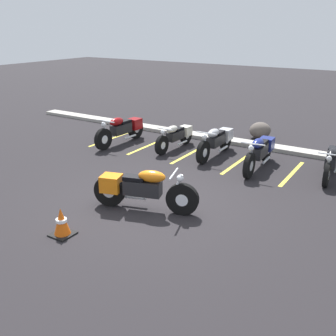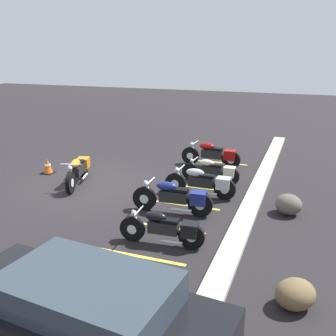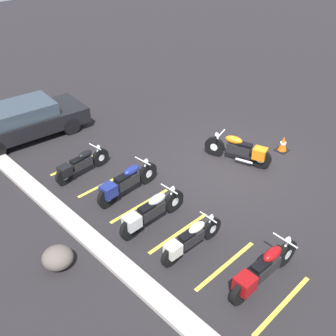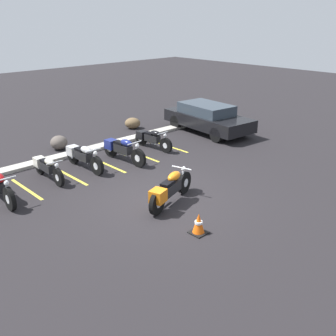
# 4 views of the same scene
# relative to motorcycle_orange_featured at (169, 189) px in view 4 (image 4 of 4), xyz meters

# --- Properties ---
(ground) EXTENTS (60.00, 60.00, 0.00)m
(ground) POSITION_rel_motorcycle_orange_featured_xyz_m (0.04, 0.31, -0.47)
(ground) COLOR black
(motorcycle_orange_featured) EXTENTS (2.21, 0.94, 0.89)m
(motorcycle_orange_featured) POSITION_rel_motorcycle_orange_featured_xyz_m (0.00, 0.00, 0.00)
(motorcycle_orange_featured) COLOR black
(motorcycle_orange_featured) RESTS_ON ground
(parked_bike_1) EXTENTS (0.55, 1.96, 0.77)m
(parked_bike_1) POSITION_rel_motorcycle_orange_featured_xyz_m (-1.60, 4.13, -0.06)
(parked_bike_1) COLOR black
(parked_bike_1) RESTS_ON ground
(parked_bike_2) EXTENTS (0.61, 2.18, 0.86)m
(parked_bike_2) POSITION_rel_motorcycle_orange_featured_xyz_m (-0.23, 4.16, -0.02)
(parked_bike_2) COLOR black
(parked_bike_2) RESTS_ON ground
(parked_bike_3) EXTENTS (0.63, 2.23, 0.88)m
(parked_bike_3) POSITION_rel_motorcycle_orange_featured_xyz_m (1.22, 3.81, -0.01)
(parked_bike_3) COLOR black
(parked_bike_3) RESTS_ON ground
(parked_bike_4) EXTENTS (0.56, 2.00, 0.78)m
(parked_bike_4) POSITION_rel_motorcycle_orange_featured_xyz_m (2.98, 4.17, -0.06)
(parked_bike_4) COLOR black
(parked_bike_4) RESTS_ON ground
(car_black) EXTENTS (2.22, 4.46, 1.29)m
(car_black) POSITION_rel_motorcycle_orange_featured_xyz_m (6.45, 4.21, 0.21)
(car_black) COLOR black
(car_black) RESTS_ON ground
(concrete_curb) EXTENTS (18.00, 0.50, 0.12)m
(concrete_curb) POSITION_rel_motorcycle_orange_featured_xyz_m (0.04, 5.63, -0.41)
(concrete_curb) COLOR #A8A399
(concrete_curb) RESTS_ON ground
(landscape_rock_0) EXTENTS (0.98, 0.99, 0.55)m
(landscape_rock_0) POSITION_rel_motorcycle_orange_featured_xyz_m (0.21, 6.65, -0.20)
(landscape_rock_0) COLOR #564D47
(landscape_rock_0) RESTS_ON ground
(landscape_rock_1) EXTENTS (0.97, 0.96, 0.52)m
(landscape_rock_1) POSITION_rel_motorcycle_orange_featured_xyz_m (4.31, 7.04, -0.22)
(landscape_rock_1) COLOR brown
(landscape_rock_1) RESTS_ON ground
(traffic_cone) EXTENTS (0.40, 0.40, 0.54)m
(traffic_cone) POSITION_rel_motorcycle_orange_featured_xyz_m (-0.58, -1.64, -0.22)
(traffic_cone) COLOR black
(traffic_cone) RESTS_ON ground
(stall_line_1) EXTENTS (0.10, 2.10, 0.00)m
(stall_line_1) POSITION_rel_motorcycle_orange_featured_xyz_m (-2.50, 3.82, -0.47)
(stall_line_1) COLOR gold
(stall_line_1) RESTS_ON ground
(stall_line_2) EXTENTS (0.10, 2.10, 0.00)m
(stall_line_2) POSITION_rel_motorcycle_orange_featured_xyz_m (-0.96, 3.82, -0.47)
(stall_line_2) COLOR gold
(stall_line_2) RESTS_ON ground
(stall_line_3) EXTENTS (0.10, 2.10, 0.00)m
(stall_line_3) POSITION_rel_motorcycle_orange_featured_xyz_m (0.58, 3.82, -0.47)
(stall_line_3) COLOR gold
(stall_line_3) RESTS_ON ground
(stall_line_4) EXTENTS (0.10, 2.10, 0.00)m
(stall_line_4) POSITION_rel_motorcycle_orange_featured_xyz_m (2.12, 3.82, -0.47)
(stall_line_4) COLOR gold
(stall_line_4) RESTS_ON ground
(stall_line_5) EXTENTS (0.10, 2.10, 0.00)m
(stall_line_5) POSITION_rel_motorcycle_orange_featured_xyz_m (3.66, 3.82, -0.47)
(stall_line_5) COLOR gold
(stall_line_5) RESTS_ON ground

